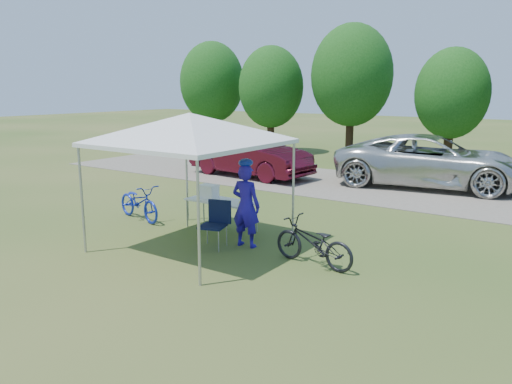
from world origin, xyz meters
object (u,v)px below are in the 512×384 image
cyclist (246,206)px  bike_dark (313,243)px  folding_chair (216,220)px  minivan (431,161)px  folding_table (221,202)px  bike_blue (139,202)px  cooler (209,191)px  sedan (250,155)px

cyclist → bike_dark: bearing=167.3°
bike_dark → folding_chair: bearing=-80.1°
bike_dark → minivan: size_ratio=0.27×
minivan → folding_table: bearing=153.2°
folding_chair → bike_dark: (2.17, 0.13, -0.13)m
bike_blue → bike_dark: 5.11m
cooler → sedan: sedan is taller
bike_blue → cyclist: bearing=-81.1°
folding_chair → bike_dark: folding_chair is taller
minivan → sedan: bearing=97.1°
cyclist → minivan: bearing=-103.4°
sedan → bike_blue: bearing=-163.8°
folding_chair → bike_blue: folding_chair is taller
cyclist → sedan: cyclist is taller
cooler → minivan: bearing=69.8°
folding_table → folding_chair: (0.72, -1.07, -0.07)m
folding_table → bike_blue: 2.27m
bike_dark → cooler: bearing=-99.7°
folding_chair → sedan: sedan is taller
cyclist → bike_blue: cyclist is taller
folding_table → bike_blue: (-2.21, -0.49, -0.19)m
cooler → minivan: (2.89, 7.84, 0.02)m
bike_blue → sedan: size_ratio=0.36×
folding_chair → sedan: bearing=104.0°
bike_dark → cyclist: bearing=-91.6°
folding_table → cyclist: size_ratio=0.98×
cooler → cyclist: 1.73m
bike_blue → folding_chair: bearing=-88.8°
bike_blue → bike_dark: size_ratio=1.02×
folding_table → minivan: (2.52, 7.84, 0.23)m
folding_table → bike_dark: bearing=-18.0°
folding_chair → bike_blue: bearing=152.2°
folding_table → minivan: 8.24m
cyclist → bike_blue: size_ratio=1.00×
bike_blue → minivan: minivan is taller
cooler → bike_blue: cooler is taller
cooler → sedan: (-3.15, 6.10, -0.04)m
folding_table → bike_blue: size_ratio=0.98×
cyclist → bike_blue: bearing=-8.3°
folding_table → sedan: bearing=120.0°
sedan → cooler: bearing=-147.7°
folding_chair → cooler: (-1.09, 1.07, 0.28)m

